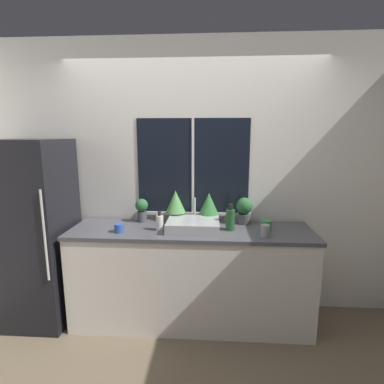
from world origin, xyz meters
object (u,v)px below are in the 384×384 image
Objects in this scene: sink at (193,225)px; mug_blue at (119,228)px; refrigerator at (35,233)px; bottle_tall at (230,219)px; potted_plant_center_right at (209,205)px; potted_plant_far_right at (244,209)px; soap_bottle at (160,222)px; potted_plant_far_left at (142,209)px; potted_plant_center_left at (176,204)px; mug_green at (266,225)px; mug_grey at (265,231)px.

mug_blue is (-0.65, -0.12, -0.01)m from sink.
bottle_tall is (1.84, 0.02, 0.16)m from refrigerator.
potted_plant_center_right is 0.35m from potted_plant_far_right.
potted_plant_far_right is 0.26m from bottle_tall.
soap_bottle is at bearing 12.66° from mug_blue.
potted_plant_far_left is (-0.53, 0.22, 0.09)m from sink.
potted_plant_center_left reaches higher than mug_green.
potted_plant_center_right is 0.58m from mug_green.
mug_grey is (0.14, -0.38, -0.09)m from potted_plant_far_right.
mug_blue is (-0.13, -0.34, -0.09)m from potted_plant_far_left.
refrigerator is at bearing -171.71° from potted_plant_center_right.
potted_plant_far_left is 0.67m from potted_plant_center_right.
potted_plant_center_right is 2.90× the size of mug_grey.
soap_bottle is at bearing 172.76° from mug_grey.
potted_plant_center_left is 1.80× the size of soap_bottle.
potted_plant_far_right is 0.83m from soap_bottle.
potted_plant_center_right is 3.49× the size of mug_blue.
potted_plant_far_left is 1.21m from mug_green.
potted_plant_far_left is 0.73× the size of potted_plant_center_left.
potted_plant_far_right is at bearing 130.77° from mug_green.
mug_green is at bearing 5.79° from mug_blue.
potted_plant_far_right is at bearing 24.41° from sink.
refrigerator reaches higher than bottle_tall.
bottle_tall is (0.64, 0.05, 0.03)m from soap_bottle.
refrigerator reaches higher than mug_blue.
soap_bottle is 2.05× the size of mug_blue.
refrigerator is 6.78× the size of potted_plant_far_right.
mug_green is at bearing 1.20° from sink.
potted_plant_center_left is at bearing 154.91° from mug_grey.
mug_grey is 1.20× the size of mug_blue.
potted_plant_far_right is 2.73× the size of mug_green.
potted_plant_center_left is at bearing 180.00° from potted_plant_center_right.
sink is 0.67m from mug_green.
mug_blue is at bearing -163.37° from potted_plant_far_right.
refrigerator is at bearing 173.16° from mug_blue.
bottle_tall is at bearing 149.98° from mug_grey.
refrigerator is at bearing -169.69° from potted_plant_center_left.
mug_grey is at bearing -7.24° from soap_bottle.
refrigerator reaches higher than mug_grey.
potted_plant_far_right is (1.01, 0.00, 0.01)m from potted_plant_far_left.
potted_plant_center_left is (1.31, 0.24, 0.24)m from refrigerator.
potted_plant_center_left is 3.36× the size of mug_green.
potted_plant_far_left is at bearing 166.08° from bottle_tall.
potted_plant_far_left is at bearing 157.23° from sink.
mug_grey is 1.10× the size of mug_green.
mug_grey is at bearing -3.78° from refrigerator.
bottle_tall is at bearing 7.27° from mug_blue.
mug_green is at bearing 1.27° from bottle_tall.
potted_plant_far_left reaches higher than soap_bottle.
mug_blue is (-0.79, -0.34, -0.14)m from potted_plant_center_right.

